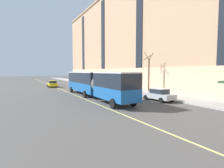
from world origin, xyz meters
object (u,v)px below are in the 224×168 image
at_px(parked_car_silver_1, 92,84).
at_px(parked_car_silver_5, 78,81).
at_px(city_bus, 94,83).
at_px(parked_car_silver_0, 158,95).
at_px(parked_car_white_6, 109,87).
at_px(taxi_cab, 52,84).
at_px(parked_car_silver_3, 128,90).
at_px(street_tree_mid_block, 149,73).

xyz_separation_m(parked_car_silver_1, parked_car_silver_5, (0.07, 10.97, -0.00)).
height_order(city_bus, parked_car_silver_0, city_bus).
distance_m(parked_car_white_6, taxi_cab, 15.54).
relative_size(parked_car_silver_1, parked_car_white_6, 1.04).
distance_m(parked_car_silver_3, taxi_cab, 21.32).
xyz_separation_m(city_bus, parked_car_white_6, (5.94, 6.77, -1.32)).
relative_size(parked_car_silver_5, street_tree_mid_block, 0.68).
xyz_separation_m(parked_car_silver_0, parked_car_silver_1, (0.05, 22.00, 0.00)).
relative_size(parked_car_silver_3, parked_car_white_6, 1.01).
relative_size(parked_car_silver_0, taxi_cab, 1.00).
xyz_separation_m(parked_car_silver_1, parked_car_silver_3, (-0.07, -15.24, -0.00)).
bearing_deg(parked_car_silver_3, city_bus, -176.98).
distance_m(parked_car_silver_3, parked_car_white_6, 6.46).
height_order(parked_car_silver_0, parked_car_silver_1, same).
distance_m(parked_car_silver_5, parked_car_white_6, 19.76).
distance_m(parked_car_silver_0, parked_car_white_6, 13.22).
relative_size(taxi_cab, street_tree_mid_block, 0.64).
height_order(city_bus, parked_car_white_6, city_bus).
relative_size(parked_car_silver_1, parked_car_silver_5, 1.03).
height_order(parked_car_silver_1, parked_car_white_6, same).
bearing_deg(parked_car_white_6, parked_car_silver_5, 89.45).
xyz_separation_m(parked_car_silver_5, taxi_cab, (-8.41, -6.57, -0.00)).
bearing_deg(parked_car_white_6, taxi_cab, 121.95).
relative_size(parked_car_silver_0, parked_car_silver_1, 0.92).
bearing_deg(parked_car_silver_1, parked_car_silver_3, -90.25).
bearing_deg(parked_car_silver_0, parked_car_silver_3, 90.09).
distance_m(parked_car_silver_0, parked_car_silver_3, 6.76).
relative_size(parked_car_silver_3, parked_car_silver_5, 1.00).
height_order(parked_car_silver_5, parked_car_white_6, same).
relative_size(parked_car_silver_0, parked_car_silver_5, 0.95).
distance_m(parked_car_silver_0, parked_car_silver_5, 32.97).
height_order(parked_car_silver_0, taxi_cab, same).
bearing_deg(city_bus, street_tree_mid_block, -0.32).
bearing_deg(parked_car_silver_0, parked_car_silver_1, 89.86).
height_order(parked_car_silver_0, parked_car_silver_5, same).
height_order(parked_car_silver_3, street_tree_mid_block, street_tree_mid_block).
relative_size(parked_car_silver_5, taxi_cab, 1.06).
distance_m(city_bus, parked_car_silver_1, 16.75).
relative_size(parked_car_silver_3, street_tree_mid_block, 0.68).
relative_size(parked_car_silver_1, parked_car_silver_3, 1.03).
bearing_deg(city_bus, parked_car_silver_5, 77.00).
distance_m(city_bus, street_tree_mid_block, 9.92).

